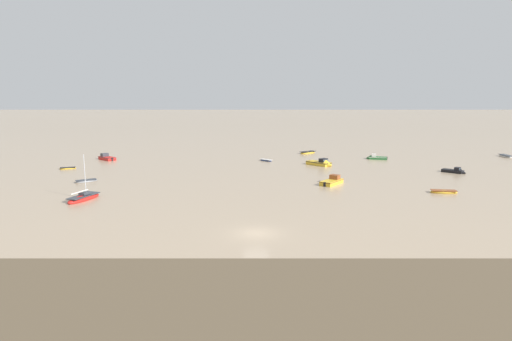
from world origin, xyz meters
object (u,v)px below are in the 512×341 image
rowboat_moored_1 (308,153)px  rowboat_moored_3 (68,168)px  motorboat_moored_1 (334,182)px  rowboat_moored_6 (86,181)px  motorboat_moored_2 (456,172)px  motorboat_moored_4 (106,158)px  rowboat_moored_0 (444,192)px  motorboat_moored_3 (375,158)px  motorboat_moored_5 (322,164)px  rowboat_moored_2 (506,156)px  sailboat_moored_0 (84,198)px  rowboat_moored_5 (266,160)px

rowboat_moored_1 → rowboat_moored_3: size_ratio=1.46×
motorboat_moored_1 → rowboat_moored_6: motorboat_moored_1 is taller
motorboat_moored_2 → motorboat_moored_4: 72.56m
rowboat_moored_0 → motorboat_moored_3: bearing=99.7°
motorboat_moored_2 → motorboat_moored_1: bearing=-114.2°
motorboat_moored_2 → motorboat_moored_5: size_ratio=0.71×
rowboat_moored_2 → motorboat_moored_3: bearing=-84.6°
sailboat_moored_0 → rowboat_moored_6: sailboat_moored_0 is taller
rowboat_moored_1 → rowboat_moored_2: size_ratio=1.08×
rowboat_moored_2 → motorboat_moored_4: motorboat_moored_4 is taller
rowboat_moored_5 → motorboat_moored_1: bearing=-23.7°
rowboat_moored_1 → motorboat_moored_4: size_ratio=0.89×
rowboat_moored_0 → motorboat_moored_4: motorboat_moored_4 is taller
rowboat_moored_2 → sailboat_moored_0: bearing=-63.8°
motorboat_moored_1 → motorboat_moored_4: (-46.26, 26.89, -0.00)m
rowboat_moored_1 → sailboat_moored_0: size_ratio=0.72×
rowboat_moored_1 → rowboat_moored_5: size_ratio=1.52×
rowboat_moored_1 → motorboat_moored_5: motorboat_moored_5 is taller
rowboat_moored_5 → motorboat_moored_4: size_ratio=0.59×
rowboat_moored_6 → motorboat_moored_4: bearing=68.0°
sailboat_moored_0 → motorboat_moored_4: 39.55m
motorboat_moored_2 → rowboat_moored_3: motorboat_moored_2 is taller
sailboat_moored_0 → motorboat_moored_5: 47.32m
sailboat_moored_0 → motorboat_moored_3: 63.39m
sailboat_moored_0 → motorboat_moored_5: (37.00, 29.50, 0.06)m
rowboat_moored_1 → motorboat_moored_5: bearing=-125.9°
rowboat_moored_5 → sailboat_moored_0: bearing=-82.3°
rowboat_moored_1 → motorboat_moored_2: bearing=-86.8°
motorboat_moored_5 → motorboat_moored_4: bearing=-143.7°
sailboat_moored_0 → rowboat_moored_5: sailboat_moored_0 is taller
rowboat_moored_1 → rowboat_moored_2: (45.26, -6.15, -0.02)m
rowboat_moored_5 → rowboat_moored_3: bearing=-121.5°
motorboat_moored_1 → rowboat_moored_3: bearing=110.9°
rowboat_moored_1 → motorboat_moored_3: bearing=-73.2°
rowboat_moored_2 → rowboat_moored_0: bearing=-39.9°
motorboat_moored_1 → rowboat_moored_3: (-49.22, 14.11, -0.19)m
rowboat_moored_5 → motorboat_moored_4: bearing=-140.3°
rowboat_moored_2 → rowboat_moored_3: 96.06m
motorboat_moored_1 → motorboat_moored_2: bearing=-31.3°
rowboat_moored_5 → rowboat_moored_2: bearing=49.7°
motorboat_moored_2 → motorboat_moored_3: motorboat_moored_3 is taller
sailboat_moored_0 → motorboat_moored_4: sailboat_moored_0 is taller
motorboat_moored_1 → rowboat_moored_5: size_ratio=1.80×
rowboat_moored_1 → rowboat_moored_3: 54.43m
rowboat_moored_5 → rowboat_moored_6: size_ratio=0.86×
rowboat_moored_3 → motorboat_moored_4: (2.96, 12.78, 0.18)m
sailboat_moored_0 → rowboat_moored_1: bearing=-17.2°
rowboat_moored_3 → motorboat_moored_4: bearing=55.3°
motorboat_moored_2 → rowboat_moored_5: 37.81m
motorboat_moored_3 → rowboat_moored_6: size_ratio=1.36×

